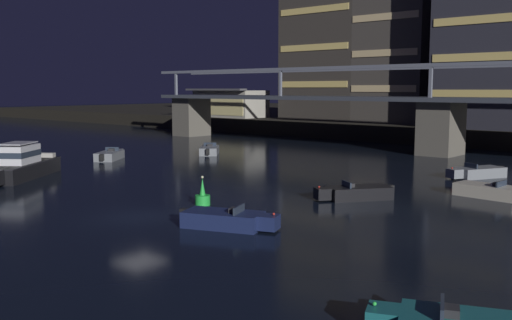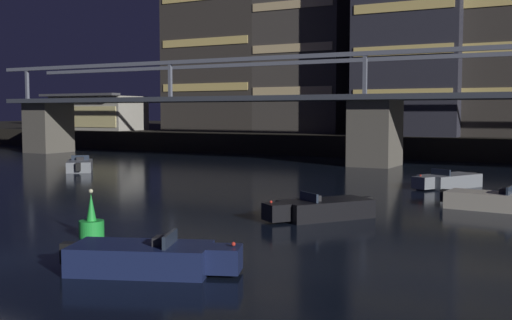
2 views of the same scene
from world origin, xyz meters
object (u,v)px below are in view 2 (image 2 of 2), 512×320
(river_bridge, at_px, (375,114))
(speedboat_far_center, at_px, (447,181))
(waterfront_pavilion, at_px, (98,113))
(speedboat_mid_center, at_px, (321,209))
(tower_west_low, at_px, (228,24))
(channel_buoy, at_px, (92,224))
(speedboat_near_right, at_px, (496,201))
(tower_central, at_px, (420,35))
(speedboat_far_left, at_px, (80,165))
(tower_west_tall, at_px, (316,32))
(speedboat_near_center, at_px, (148,258))

(river_bridge, xyz_separation_m, speedboat_far_center, (8.58, -12.88, -3.99))
(waterfront_pavilion, height_order, speedboat_mid_center, waterfront_pavilion)
(tower_west_low, relative_size, channel_buoy, 15.47)
(waterfront_pavilion, distance_m, speedboat_near_right, 63.15)
(tower_central, distance_m, speedboat_mid_center, 44.09)
(channel_buoy, bearing_deg, speedboat_near_right, 48.46)
(river_bridge, bearing_deg, speedboat_far_left, -141.15)
(tower_central, height_order, speedboat_far_center, tower_central)
(speedboat_near_right, bearing_deg, speedboat_far_center, 115.75)
(tower_west_low, bearing_deg, speedboat_mid_center, -54.89)
(waterfront_pavilion, bearing_deg, tower_west_tall, 13.53)
(speedboat_mid_center, distance_m, speedboat_far_left, 27.46)
(speedboat_far_center, bearing_deg, tower_central, 107.16)
(tower_west_tall, relative_size, speedboat_near_right, 4.61)
(river_bridge, distance_m, tower_central, 17.31)
(river_bridge, height_order, tower_west_tall, tower_west_tall)
(speedboat_mid_center, height_order, speedboat_far_left, same)
(speedboat_near_right, bearing_deg, river_bridge, 120.84)
(tower_west_low, height_order, speedboat_far_center, tower_west_low)
(speedboat_far_center, bearing_deg, river_bridge, 123.67)
(river_bridge, bearing_deg, speedboat_far_center, -56.33)
(tower_west_low, distance_m, speedboat_mid_center, 55.84)
(river_bridge, distance_m, channel_buoy, 34.50)
(speedboat_far_center, bearing_deg, waterfront_pavilion, 153.74)
(tower_west_low, bearing_deg, speedboat_far_center, -42.09)
(waterfront_pavilion, relative_size, speedboat_far_left, 2.73)
(speedboat_near_center, height_order, channel_buoy, channel_buoy)
(speedboat_far_left, bearing_deg, speedboat_mid_center, -24.83)
(tower_west_low, height_order, tower_central, tower_west_low)
(tower_west_tall, xyz_separation_m, speedboat_mid_center, (19.43, -45.42, -13.68))
(speedboat_far_left, bearing_deg, speedboat_near_center, -42.72)
(speedboat_mid_center, xyz_separation_m, channel_buoy, (-5.89, -7.59, 0.06))
(tower_west_low, distance_m, tower_west_tall, 11.66)
(waterfront_pavilion, bearing_deg, tower_central, 4.55)
(speedboat_near_right, relative_size, channel_buoy, 2.97)
(tower_west_low, relative_size, speedboat_mid_center, 5.75)
(speedboat_near_right, distance_m, speedboat_mid_center, 8.68)
(waterfront_pavilion, bearing_deg, speedboat_mid_center, -38.94)
(speedboat_mid_center, bearing_deg, channel_buoy, -127.82)
(tower_central, bearing_deg, speedboat_far_center, -72.84)
(river_bridge, bearing_deg, tower_central, 90.36)
(speedboat_near_center, xyz_separation_m, speedboat_far_center, (3.37, 24.47, 0.00))
(river_bridge, relative_size, channel_buoy, 46.76)
(speedboat_near_center, distance_m, speedboat_far_left, 32.70)
(waterfront_pavilion, distance_m, speedboat_near_center, 68.12)
(river_bridge, height_order, speedboat_near_center, river_bridge)
(tower_central, xyz_separation_m, speedboat_mid_center, (6.20, -41.91, -12.23))
(speedboat_near_right, bearing_deg, tower_central, 109.10)
(speedboat_near_center, bearing_deg, speedboat_near_right, 67.00)
(speedboat_near_center, bearing_deg, waterfront_pavilion, 133.58)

